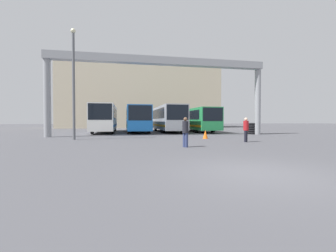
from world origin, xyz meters
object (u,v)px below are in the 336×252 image
(pedestrian_near_right, at_px, (185,131))
(bus_slot_1, at_px, (137,118))
(tire_stack, at_px, (252,129))
(lamp_post, at_px, (74,80))
(pedestrian_mid_right, at_px, (246,129))
(traffic_cone, at_px, (205,134))
(bus_slot_0, at_px, (105,117))
(bus_slot_2, at_px, (167,117))
(bus_slot_3, at_px, (196,119))

(pedestrian_near_right, bearing_deg, bus_slot_1, -27.66)
(tire_stack, bearing_deg, lamp_post, -167.84)
(pedestrian_mid_right, relative_size, traffic_cone, 2.40)
(bus_slot_0, distance_m, bus_slot_1, 3.94)
(bus_slot_2, relative_size, lamp_post, 1.37)
(pedestrian_near_right, bearing_deg, pedestrian_mid_right, -99.97)
(bus_slot_0, bearing_deg, bus_slot_1, -2.79)
(bus_slot_2, distance_m, lamp_post, 14.37)
(bus_slot_1, height_order, bus_slot_2, bus_slot_2)
(bus_slot_3, distance_m, pedestrian_mid_right, 15.35)
(pedestrian_near_right, bearing_deg, tire_stack, -78.75)
(bus_slot_1, height_order, bus_slot_3, bus_slot_1)
(bus_slot_3, height_order, lamp_post, lamp_post)
(pedestrian_near_right, xyz_separation_m, tire_stack, (10.18, 10.04, -0.26))
(bus_slot_1, height_order, pedestrian_mid_right, bus_slot_1)
(pedestrian_near_right, xyz_separation_m, traffic_cone, (3.12, 5.29, -0.52))
(pedestrian_mid_right, height_order, pedestrian_near_right, pedestrian_mid_right)
(bus_slot_1, distance_m, traffic_cone, 12.38)
(bus_slot_2, bearing_deg, bus_slot_0, -178.81)
(pedestrian_near_right, bearing_deg, traffic_cone, -63.85)
(bus_slot_0, height_order, bus_slot_2, bus_slot_0)
(tire_stack, bearing_deg, bus_slot_1, 150.90)
(pedestrian_mid_right, relative_size, pedestrian_near_right, 1.01)
(bus_slot_0, height_order, bus_slot_3, bus_slot_0)
(pedestrian_mid_right, xyz_separation_m, tire_stack, (5.39, 7.97, -0.27))
(bus_slot_0, relative_size, bus_slot_1, 1.04)
(bus_slot_0, distance_m, pedestrian_mid_right, 18.06)
(bus_slot_0, xyz_separation_m, traffic_cone, (8.70, -11.53, -1.53))
(bus_slot_2, bearing_deg, traffic_cone, -85.90)
(bus_slot_2, relative_size, bus_slot_3, 0.94)
(bus_slot_1, distance_m, tire_stack, 13.60)
(bus_slot_0, relative_size, lamp_post, 1.33)
(bus_slot_2, height_order, pedestrian_mid_right, bus_slot_2)
(bus_slot_3, xyz_separation_m, pedestrian_near_right, (-6.21, -17.33, -0.85))
(pedestrian_mid_right, height_order, traffic_cone, pedestrian_mid_right)
(pedestrian_mid_right, bearing_deg, tire_stack, 9.32)
(bus_slot_3, xyz_separation_m, pedestrian_mid_right, (-1.43, -15.26, -0.84))
(lamp_post, bearing_deg, tire_stack, 12.16)
(bus_slot_1, height_order, pedestrian_near_right, bus_slot_1)
(bus_slot_1, relative_size, lamp_post, 1.29)
(bus_slot_3, relative_size, traffic_cone, 17.75)
(bus_slot_1, height_order, tire_stack, bus_slot_1)
(bus_slot_1, bearing_deg, bus_slot_2, 5.16)
(pedestrian_near_right, height_order, lamp_post, lamp_post)
(bus_slot_3, bearing_deg, bus_slot_0, -177.52)
(bus_slot_3, distance_m, traffic_cone, 12.50)
(bus_slot_2, xyz_separation_m, pedestrian_mid_right, (2.51, -14.91, -0.99))
(bus_slot_2, xyz_separation_m, bus_slot_3, (3.93, 0.35, -0.15))
(traffic_cone, relative_size, lamp_post, 0.08)
(bus_slot_1, distance_m, pedestrian_mid_right, 15.94)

